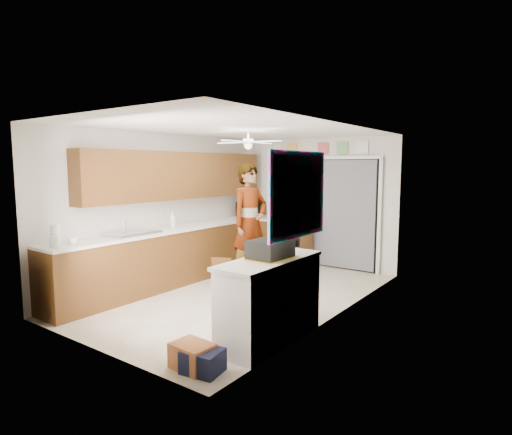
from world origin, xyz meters
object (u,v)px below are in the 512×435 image
Objects in this scene: cup at (72,241)px; paper_towel_roll at (56,235)px; dog at (265,275)px; navy_crate at (203,361)px; man at (250,223)px; soap_bottle at (173,219)px; microwave at (250,209)px; suitcase at (270,249)px; cardboard_box at (192,356)px.

cup is 0.21m from paper_towel_roll.
paper_towel_roll reaches higher than dog.
man is at bearing 118.79° from navy_crate.
soap_bottle is 2.31× the size of cup.
microwave is at bearing 46.19° from man.
navy_crate is at bearing -43.52° from dog.
suitcase is at bearing 20.36° from paper_towel_roll.
paper_towel_roll is (-0.01, -2.03, -0.01)m from soap_bottle.
man is at bearing 178.82° from dog.
microwave is at bearing 88.70° from paper_towel_roll.
dog is at bearing 110.25° from cardboard_box.
cup is at bearing 174.81° from cardboard_box.
man is (0.91, 2.68, 0.02)m from cup.
suitcase is at bearing 17.94° from cup.
navy_crate is 2.90m from dog.
suitcase is (2.58, -3.11, -0.05)m from microwave.
suitcase is (2.67, -1.03, -0.04)m from soap_bottle.
man reaches higher than soap_bottle.
dog is (0.47, -0.22, -0.78)m from man.
microwave reaches higher than soap_bottle.
dog is (1.37, 2.46, -0.76)m from cup.
dog is at bearing 21.96° from soap_bottle.
soap_bottle is at bearing 139.84° from cardboard_box.
man is (0.93, -1.26, -0.09)m from microwave.
man reaches higher than cup.
microwave is 3.94m from cup.
paper_towel_roll is at bearing 178.81° from cardboard_box.
cardboard_box is 2.85m from dog.
cup is 0.33× the size of navy_crate.
soap_bottle is at bearing 170.88° from microwave.
dog reaches higher than navy_crate.
microwave is 1.37× the size of cardboard_box.
microwave reaches higher than navy_crate.
microwave is 2.21m from dog.
microwave is 4.10m from paper_towel_roll.
cup is at bearing 171.23° from man.
paper_towel_roll is 2.78m from navy_crate.
cup is 0.45× the size of paper_towel_roll.
cardboard_box is (2.46, -2.08, -0.95)m from soap_bottle.
soap_bottle is at bearing 89.76° from paper_towel_roll.
microwave is at bearing 87.67° from soap_bottle.
cardboard_box is (2.47, -0.05, -0.95)m from paper_towel_roll.
suitcase is at bearing 78.89° from cardboard_box.
paper_towel_roll is at bearing 178.87° from navy_crate.
cup is 0.06× the size of man.
soap_bottle is 0.76× the size of navy_crate.
cardboard_box is at bearing -143.34° from man.
man is (1.01, 0.81, -0.07)m from soap_bottle.
microwave is at bearing 90.26° from cup.
soap_bottle is 2.86m from suitcase.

